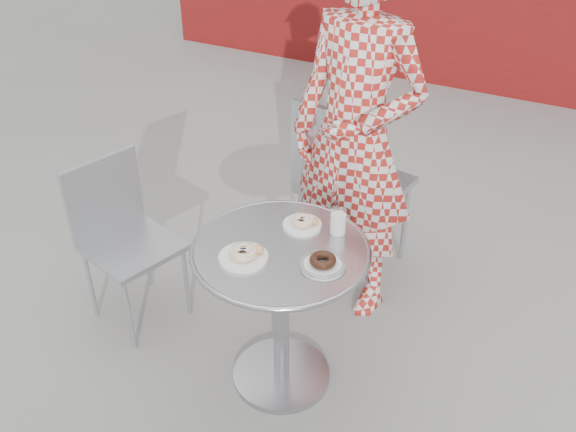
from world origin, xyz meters
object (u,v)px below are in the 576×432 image
at_px(chair_left, 136,273).
at_px(chair_far, 352,218).
at_px(plate_far, 303,223).
at_px(bistro_table, 281,283).
at_px(milk_cup, 338,223).
at_px(plate_near, 244,254).
at_px(seated_person, 356,137).
at_px(plate_checker, 323,263).

bearing_deg(chair_left, chair_far, -25.83).
bearing_deg(plate_far, chair_far, 94.40).
height_order(bistro_table, milk_cup, milk_cup).
bearing_deg(plate_near, milk_cup, 51.81).
bearing_deg(bistro_table, milk_cup, 51.49).
height_order(bistro_table, chair_left, chair_left).
height_order(chair_far, plate_near, chair_far).
relative_size(seated_person, plate_far, 11.32).
relative_size(bistro_table, seated_person, 0.40).
bearing_deg(plate_checker, seated_person, 102.95).
relative_size(chair_far, chair_left, 1.23).
xyz_separation_m(seated_person, plate_near, (-0.12, -0.79, -0.16)).
distance_m(bistro_table, seated_person, 0.76).
relative_size(chair_left, seated_person, 0.45).
relative_size(seated_person, plate_near, 9.50).
height_order(bistro_table, plate_near, plate_near).
height_order(chair_left, plate_checker, chair_left).
bearing_deg(chair_left, plate_far, -64.84).
xyz_separation_m(chair_far, seated_person, (0.07, -0.22, 0.58)).
distance_m(chair_left, plate_near, 0.88).
bearing_deg(chair_left, plate_near, -86.60).
bearing_deg(plate_far, plate_near, -109.03).
distance_m(chair_left, milk_cup, 1.10).
bearing_deg(milk_cup, bistro_table, -128.51).
distance_m(chair_left, plate_far, 0.96).
relative_size(chair_far, milk_cup, 9.37).
relative_size(bistro_table, plate_near, 3.80).
bearing_deg(bistro_table, seated_person, 87.51).
xyz_separation_m(bistro_table, plate_far, (0.01, 0.17, 0.19)).
height_order(chair_left, plate_near, chair_left).
distance_m(plate_near, milk_cup, 0.40).
xyz_separation_m(seated_person, milk_cup, (0.12, -0.48, -0.13)).
bearing_deg(seated_person, chair_far, 119.69).
relative_size(plate_far, plate_checker, 0.90).
xyz_separation_m(bistro_table, chair_far, (-0.04, 0.89, -0.23)).
xyz_separation_m(plate_checker, milk_cup, (-0.04, 0.22, 0.03)).
bearing_deg(plate_near, plate_far, 70.97).
xyz_separation_m(seated_person, plate_checker, (0.16, -0.70, -0.16)).
bearing_deg(milk_cup, chair_left, -171.90).
bearing_deg(seated_person, bistro_table, -81.56).
xyz_separation_m(bistro_table, plate_near, (-0.09, -0.12, 0.19)).
bearing_deg(milk_cup, chair_far, 105.98).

